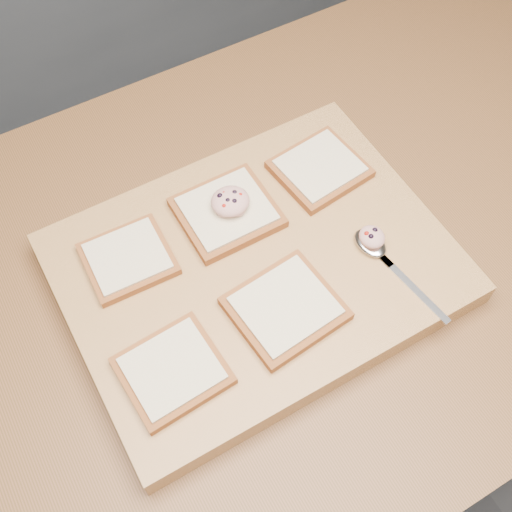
{
  "coord_description": "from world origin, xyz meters",
  "views": [
    {
      "loc": [
        -0.33,
        -0.4,
        1.66
      ],
      "look_at": [
        -0.11,
        -0.02,
        0.95
      ],
      "focal_mm": 45.0,
      "sensor_mm": 36.0,
      "label": 1
    }
  ],
  "objects": [
    {
      "name": "island_counter",
      "position": [
        0.0,
        0.0,
        0.45
      ],
      "size": [
        2.0,
        0.8,
        0.9
      ],
      "color": "slate",
      "rests_on": "ground"
    },
    {
      "name": "tuna_salad_dollop",
      "position": [
        -0.11,
        0.06,
        0.97
      ],
      "size": [
        0.05,
        0.05,
        0.02
      ],
      "color": "#D9928B",
      "rests_on": "bread_far_center"
    },
    {
      "name": "spoon",
      "position": [
        0.03,
        -0.09,
        0.94
      ],
      "size": [
        0.04,
        0.17,
        0.01
      ],
      "color": "silver",
      "rests_on": "cutting_board"
    },
    {
      "name": "bread_near_left",
      "position": [
        -0.28,
        -0.11,
        0.95
      ],
      "size": [
        0.12,
        0.11,
        0.02
      ],
      "color": "brown",
      "rests_on": "cutting_board"
    },
    {
      "name": "spoon_salad",
      "position": [
        0.03,
        -0.08,
        0.96
      ],
      "size": [
        0.03,
        0.04,
        0.02
      ],
      "color": "#D9928B",
      "rests_on": "spoon"
    },
    {
      "name": "bread_far_right",
      "position": [
        0.04,
        0.06,
        0.95
      ],
      "size": [
        0.13,
        0.12,
        0.02
      ],
      "color": "brown",
      "rests_on": "cutting_board"
    },
    {
      "name": "bread_near_center",
      "position": [
        -0.12,
        -0.1,
        0.95
      ],
      "size": [
        0.14,
        0.13,
        0.02
      ],
      "color": "brown",
      "rests_on": "cutting_board"
    },
    {
      "name": "bread_far_left",
      "position": [
        -0.26,
        0.06,
        0.95
      ],
      "size": [
        0.11,
        0.1,
        0.02
      ],
      "color": "brown",
      "rests_on": "cutting_board"
    },
    {
      "name": "ground",
      "position": [
        0.0,
        0.0,
        0.0
      ],
      "size": [
        4.0,
        4.0,
        0.0
      ],
      "primitive_type": "plane",
      "color": "#515459",
      "rests_on": "ground"
    },
    {
      "name": "bread_far_center",
      "position": [
        -0.11,
        0.06,
        0.95
      ],
      "size": [
        0.13,
        0.12,
        0.02
      ],
      "color": "brown",
      "rests_on": "cutting_board"
    },
    {
      "name": "cutting_board",
      "position": [
        -0.11,
        -0.02,
        0.92
      ],
      "size": [
        0.5,
        0.38,
        0.04
      ],
      "primitive_type": "cube",
      "color": "tan",
      "rests_on": "island_counter"
    }
  ]
}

